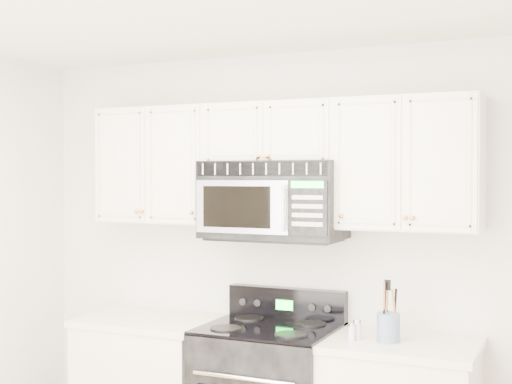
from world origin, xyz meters
The scene contains 6 objects.
room centered at (0.00, 0.00, 1.30)m, with size 3.51×3.51×2.61m.
upper_cabinets centered at (0.00, 1.58, 1.93)m, with size 2.44×0.37×0.75m.
microwave centered at (0.01, 1.53, 1.68)m, with size 0.84×0.47×0.47m.
utensil_crock centered at (0.75, 1.39, 1.01)m, with size 0.13×0.13×0.33m.
shaker_salt centered at (0.56, 1.33, 0.97)m, with size 0.04×0.04×0.09m.
shaker_pepper centered at (0.58, 1.38, 0.98)m, with size 0.05×0.05×0.11m.
Camera 1 is at (1.68, -2.43, 1.82)m, focal length 50.00 mm.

